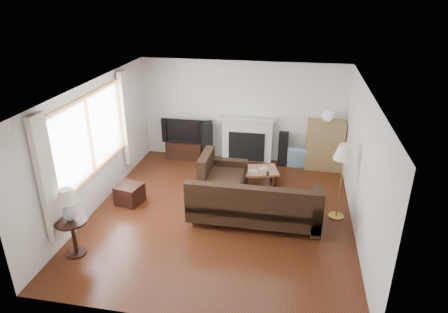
% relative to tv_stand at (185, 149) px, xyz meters
% --- Properties ---
extents(room, '(5.10, 5.60, 2.54)m').
position_rel_tv_stand_xyz_m(room, '(1.43, -2.50, 1.02)').
color(room, '#482010').
rests_on(room, ground).
extents(window, '(0.12, 2.74, 1.54)m').
position_rel_tv_stand_xyz_m(window, '(-1.02, -2.70, 1.32)').
color(window, '#996638').
rests_on(window, room).
extents(curtain_near, '(0.10, 0.35, 2.10)m').
position_rel_tv_stand_xyz_m(curtain_near, '(-0.97, -4.22, 1.17)').
color(curtain_near, '#ECE6CE').
rests_on(curtain_near, room).
extents(curtain_far, '(0.10, 0.35, 2.10)m').
position_rel_tv_stand_xyz_m(curtain_far, '(-0.97, -1.18, 1.17)').
color(curtain_far, '#ECE6CE').
rests_on(curtain_far, room).
extents(fireplace, '(1.40, 0.26, 1.15)m').
position_rel_tv_stand_xyz_m(fireplace, '(1.58, 0.14, 0.35)').
color(fireplace, white).
rests_on(fireplace, room).
extents(tv_stand, '(0.92, 0.41, 0.46)m').
position_rel_tv_stand_xyz_m(tv_stand, '(0.00, 0.00, 0.00)').
color(tv_stand, black).
rests_on(tv_stand, ground).
extents(television, '(1.08, 0.14, 0.62)m').
position_rel_tv_stand_xyz_m(television, '(0.00, 0.00, 0.54)').
color(television, black).
rests_on(television, tv_stand).
extents(speaker_left, '(0.35, 0.39, 0.99)m').
position_rel_tv_stand_xyz_m(speaker_left, '(0.58, 0.02, 0.26)').
color(speaker_left, black).
rests_on(speaker_left, ground).
extents(speaker_right, '(0.23, 0.28, 0.83)m').
position_rel_tv_stand_xyz_m(speaker_right, '(2.49, 0.05, 0.19)').
color(speaker_right, black).
rests_on(speaker_right, ground).
extents(bookshelf, '(0.88, 0.42, 1.20)m').
position_rel_tv_stand_xyz_m(bookshelf, '(3.46, 0.01, 0.37)').
color(bookshelf, olive).
rests_on(bookshelf, ground).
extents(globe_lamp, '(0.26, 0.26, 0.26)m').
position_rel_tv_stand_xyz_m(globe_lamp, '(3.46, 0.01, 1.11)').
color(globe_lamp, white).
rests_on(globe_lamp, bookshelf).
extents(sectional_sofa, '(2.65, 1.94, 0.86)m').
position_rel_tv_stand_xyz_m(sectional_sofa, '(2.09, -2.64, 0.20)').
color(sectional_sofa, black).
rests_on(sectional_sofa, ground).
extents(coffee_table, '(1.19, 0.85, 0.42)m').
position_rel_tv_stand_xyz_m(coffee_table, '(1.90, -1.27, -0.02)').
color(coffee_table, '#A36A4E').
rests_on(coffee_table, ground).
extents(footstool, '(0.56, 0.56, 0.40)m').
position_rel_tv_stand_xyz_m(footstool, '(-0.50, -2.42, -0.03)').
color(footstool, black).
rests_on(footstool, ground).
extents(floor_lamp, '(0.51, 0.51, 1.51)m').
position_rel_tv_stand_xyz_m(floor_lamp, '(3.64, -2.20, 0.53)').
color(floor_lamp, '#B0953D').
rests_on(floor_lamp, ground).
extents(side_table, '(0.53, 0.53, 0.66)m').
position_rel_tv_stand_xyz_m(side_table, '(-0.72, -4.18, 0.10)').
color(side_table, black).
rests_on(side_table, ground).
extents(table_lamp, '(0.35, 0.35, 0.56)m').
position_rel_tv_stand_xyz_m(table_lamp, '(-0.72, -4.18, 0.71)').
color(table_lamp, silver).
rests_on(table_lamp, side_table).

